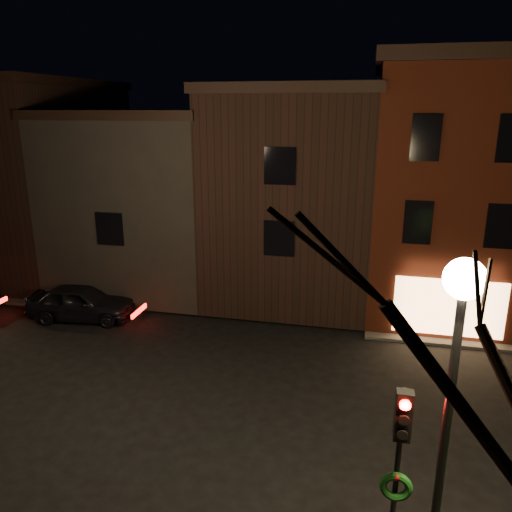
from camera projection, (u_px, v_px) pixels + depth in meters
The scene contains 9 objects.
ground at pixel (200, 392), 15.70m from camera, with size 120.00×120.00×0.00m, color black.
sidewalk_far_left at pixel (39, 223), 38.65m from camera, with size 30.00×30.00×0.12m, color #2D2B28.
corner_building at pixel (446, 186), 21.31m from camera, with size 6.50×8.50×10.50m.
row_building_a at pixel (298, 190), 23.82m from camera, with size 7.30×10.30×9.40m.
row_building_b at pixel (158, 195), 25.51m from camera, with size 7.80×10.30×8.40m.
row_building_c at pixel (31, 176), 26.85m from camera, with size 7.30×10.30×9.90m.
street_lamp_near at pixel (456, 351), 7.29m from camera, with size 0.60×0.60×6.48m.
traffic_signal at pixel (399, 459), 8.56m from camera, with size 0.58×0.38×4.05m.
parked_car_a at pixel (81, 302), 20.97m from camera, with size 1.77×4.40×1.50m, color black.
Camera 1 is at (4.82, -13.08, 8.59)m, focal length 35.00 mm.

